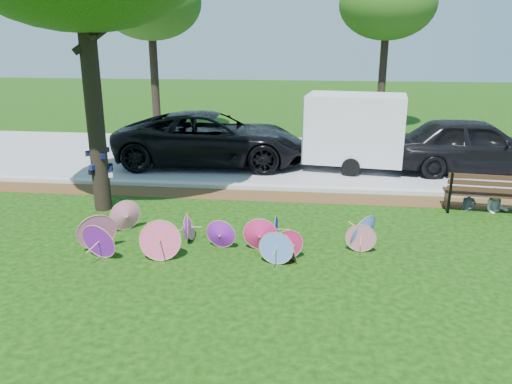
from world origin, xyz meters
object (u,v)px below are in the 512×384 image
cargo_trailer (355,128)px  person_left (470,191)px  park_bench (485,192)px  black_van (211,139)px  dark_pickup (473,146)px  person_right (499,189)px  parasol_pile (214,234)px

cargo_trailer → person_left: cargo_trailer is taller
park_bench → black_van: bearing=158.3°
dark_pickup → person_right: size_ratio=4.38×
parasol_pile → black_van: black_van is taller
black_van → cargo_trailer: size_ratio=2.08×
dark_pickup → person_left: 4.18m
black_van → person_right: (8.40, -4.11, -0.31)m
dark_pickup → person_left: size_ratio=5.14×
dark_pickup → person_right: bearing=171.7°
black_van → cargo_trailer: cargo_trailer is taller
parasol_pile → black_van: (-1.57, 7.45, 0.55)m
black_van → park_bench: 9.07m
person_right → park_bench: bearing=-164.1°
person_left → dark_pickup: bearing=77.9°
dark_pickup → cargo_trailer: (-3.90, 0.07, 0.49)m
black_van → cargo_trailer: 4.99m
cargo_trailer → park_bench: (3.08, -4.11, -0.89)m
park_bench → person_right: 0.36m
parasol_pile → dark_pickup: (7.29, 7.33, 0.55)m
parasol_pile → person_left: 6.98m
parasol_pile → person_left: bearing=28.6°
park_bench → person_right: size_ratio=1.64×
dark_pickup → person_left: bearing=162.1°
dark_pickup → cargo_trailer: bearing=87.5°
parasol_pile → dark_pickup: dark_pickup is taller
black_van → park_bench: black_van is taller
dark_pickup → black_van: bearing=87.7°
parasol_pile → black_van: size_ratio=0.98×
person_left → cargo_trailer: bearing=128.2°
person_left → person_right: bearing=4.2°
black_van → dark_pickup: size_ratio=1.23×
parasol_pile → cargo_trailer: cargo_trailer is taller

